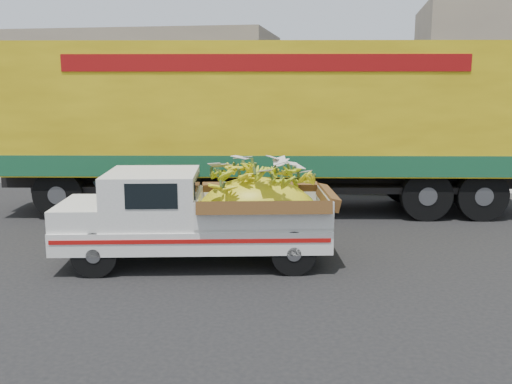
# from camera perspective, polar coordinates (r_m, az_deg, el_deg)

# --- Properties ---
(ground) EXTENTS (100.00, 100.00, 0.00)m
(ground) POSITION_cam_1_polar(r_m,az_deg,el_deg) (9.68, -17.94, -7.33)
(ground) COLOR black
(ground) RESTS_ON ground
(curb) EXTENTS (60.00, 0.25, 0.15)m
(curb) POSITION_cam_1_polar(r_m,az_deg,el_deg) (16.33, -6.07, 0.62)
(curb) COLOR gray
(curb) RESTS_ON ground
(sidewalk) EXTENTS (60.00, 4.00, 0.14)m
(sidewalk) POSITION_cam_1_polar(r_m,az_deg,el_deg) (18.34, -4.31, 1.73)
(sidewalk) COLOR gray
(sidewalk) RESTS_ON ground
(building_left) EXTENTS (18.00, 6.00, 5.00)m
(building_left) POSITION_cam_1_polar(r_m,az_deg,el_deg) (26.55, -18.41, 9.24)
(building_left) COLOR gray
(building_left) RESTS_ON ground
(pickup_truck) EXTENTS (4.58, 2.42, 1.53)m
(pickup_truck) POSITION_cam_1_polar(r_m,az_deg,el_deg) (9.38, -4.08, -2.20)
(pickup_truck) COLOR black
(pickup_truck) RESTS_ON ground
(semi_trailer) EXTENTS (12.07, 4.29, 3.80)m
(semi_trailer) POSITION_cam_1_polar(r_m,az_deg,el_deg) (13.20, 1.02, 7.26)
(semi_trailer) COLOR black
(semi_trailer) RESTS_ON ground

